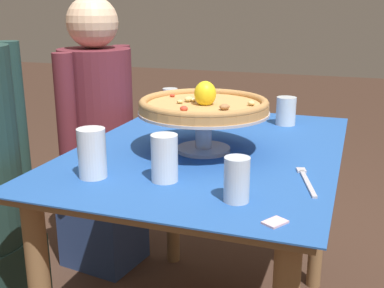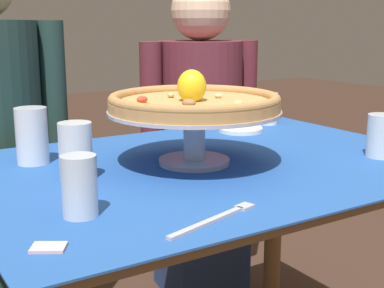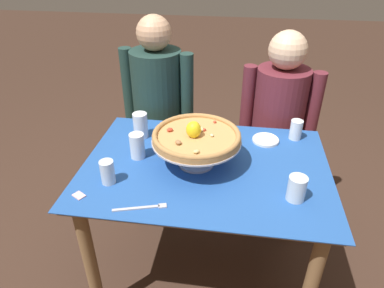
{
  "view_description": "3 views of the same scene",
  "coord_description": "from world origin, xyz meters",
  "px_view_note": "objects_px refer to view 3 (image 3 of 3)",
  "views": [
    {
      "loc": [
        -1.43,
        -0.44,
        1.18
      ],
      "look_at": [
        -0.09,
        0.03,
        0.77
      ],
      "focal_mm": 45.13,
      "sensor_mm": 36.0,
      "label": 1
    },
    {
      "loc": [
        -0.7,
        -1.03,
        1.06
      ],
      "look_at": [
        -0.04,
        0.02,
        0.78
      ],
      "focal_mm": 49.91,
      "sensor_mm": 36.0,
      "label": 2
    },
    {
      "loc": [
        0.13,
        -1.31,
        1.66
      ],
      "look_at": [
        -0.07,
        0.07,
        0.8
      ],
      "focal_mm": 32.21,
      "sensor_mm": 36.0,
      "label": 3
    }
  ],
  "objects_px": {
    "side_plate": "(266,140)",
    "dinner_fork": "(143,208)",
    "water_glass_side_left": "(137,147)",
    "diner_right": "(276,133)",
    "water_glass_front_right": "(296,190)",
    "pizza": "(196,136)",
    "diner_left": "(159,121)",
    "water_glass_back_right": "(296,131)",
    "water_glass_front_left": "(108,173)",
    "pizza_stand": "(196,146)",
    "sugar_packet": "(79,196)",
    "water_glass_back_left": "(141,127)"
  },
  "relations": [
    {
      "from": "side_plate",
      "to": "dinner_fork",
      "type": "bearing_deg",
      "value": -130.09
    },
    {
      "from": "water_glass_side_left",
      "to": "diner_right",
      "type": "height_order",
      "value": "diner_right"
    },
    {
      "from": "water_glass_front_right",
      "to": "side_plate",
      "type": "xyz_separation_m",
      "value": [
        -0.1,
        0.44,
        -0.04
      ]
    },
    {
      "from": "pizza",
      "to": "diner_left",
      "type": "height_order",
      "value": "diner_left"
    },
    {
      "from": "side_plate",
      "to": "dinner_fork",
      "type": "xyz_separation_m",
      "value": [
        -0.5,
        -0.59,
        -0.01
      ]
    },
    {
      "from": "side_plate",
      "to": "diner_left",
      "type": "xyz_separation_m",
      "value": [
        -0.66,
        0.38,
        -0.14
      ]
    },
    {
      "from": "water_glass_back_right",
      "to": "water_glass_front_left",
      "type": "bearing_deg",
      "value": -149.18
    },
    {
      "from": "water_glass_front_right",
      "to": "water_glass_side_left",
      "type": "bearing_deg",
      "value": 163.99
    },
    {
      "from": "water_glass_back_right",
      "to": "diner_right",
      "type": "bearing_deg",
      "value": 100.4
    },
    {
      "from": "pizza_stand",
      "to": "water_glass_side_left",
      "type": "bearing_deg",
      "value": 177.11
    },
    {
      "from": "water_glass_back_right",
      "to": "water_glass_front_right",
      "type": "bearing_deg",
      "value": -95.78
    },
    {
      "from": "diner_left",
      "to": "dinner_fork",
      "type": "bearing_deg",
      "value": -80.26
    },
    {
      "from": "pizza",
      "to": "diner_left",
      "type": "bearing_deg",
      "value": 117.78
    },
    {
      "from": "pizza",
      "to": "pizza_stand",
      "type": "bearing_deg",
      "value": 22.71
    },
    {
      "from": "dinner_fork",
      "to": "sugar_packet",
      "type": "height_order",
      "value": "dinner_fork"
    },
    {
      "from": "diner_right",
      "to": "water_glass_back_left",
      "type": "bearing_deg",
      "value": -150.77
    },
    {
      "from": "diner_left",
      "to": "water_glass_front_right",
      "type": "bearing_deg",
      "value": -47.07
    },
    {
      "from": "pizza",
      "to": "water_glass_back_left",
      "type": "height_order",
      "value": "pizza"
    },
    {
      "from": "pizza_stand",
      "to": "pizza",
      "type": "xyz_separation_m",
      "value": [
        -0.0,
        -0.0,
        0.05
      ]
    },
    {
      "from": "diner_left",
      "to": "water_glass_front_left",
      "type": "bearing_deg",
      "value": -91.63
    },
    {
      "from": "water_glass_side_left",
      "to": "water_glass_back_right",
      "type": "bearing_deg",
      "value": 20.65
    },
    {
      "from": "water_glass_back_right",
      "to": "water_glass_back_left",
      "type": "bearing_deg",
      "value": -173.11
    },
    {
      "from": "side_plate",
      "to": "diner_right",
      "type": "distance_m",
      "value": 0.42
    },
    {
      "from": "water_glass_side_left",
      "to": "water_glass_front_right",
      "type": "bearing_deg",
      "value": -16.01
    },
    {
      "from": "diner_left",
      "to": "water_glass_side_left",
      "type": "bearing_deg",
      "value": -85.6
    },
    {
      "from": "water_glass_side_left",
      "to": "sugar_packet",
      "type": "height_order",
      "value": "water_glass_side_left"
    },
    {
      "from": "pizza",
      "to": "water_glass_front_right",
      "type": "relative_size",
      "value": 3.74
    },
    {
      "from": "sugar_packet",
      "to": "dinner_fork",
      "type": "bearing_deg",
      "value": -6.78
    },
    {
      "from": "water_glass_front_right",
      "to": "dinner_fork",
      "type": "distance_m",
      "value": 0.62
    },
    {
      "from": "diner_left",
      "to": "water_glass_back_left",
      "type": "bearing_deg",
      "value": -88.65
    },
    {
      "from": "diner_left",
      "to": "diner_right",
      "type": "bearing_deg",
      "value": -0.52
    },
    {
      "from": "water_glass_front_right",
      "to": "diner_left",
      "type": "xyz_separation_m",
      "value": [
        -0.76,
        0.82,
        -0.17
      ]
    },
    {
      "from": "pizza_stand",
      "to": "water_glass_front_right",
      "type": "relative_size",
      "value": 3.81
    },
    {
      "from": "dinner_fork",
      "to": "diner_right",
      "type": "bearing_deg",
      "value": 58.46
    },
    {
      "from": "water_glass_back_right",
      "to": "water_glass_back_left",
      "type": "xyz_separation_m",
      "value": [
        -0.8,
        -0.1,
        0.01
      ]
    },
    {
      "from": "water_glass_side_left",
      "to": "diner_right",
      "type": "bearing_deg",
      "value": 40.7
    },
    {
      "from": "pizza",
      "to": "side_plate",
      "type": "relative_size",
      "value": 2.91
    },
    {
      "from": "water_glass_back_right",
      "to": "diner_left",
      "type": "relative_size",
      "value": 0.08
    },
    {
      "from": "pizza",
      "to": "water_glass_back_left",
      "type": "bearing_deg",
      "value": 147.31
    },
    {
      "from": "dinner_fork",
      "to": "diner_right",
      "type": "relative_size",
      "value": 0.17
    },
    {
      "from": "water_glass_side_left",
      "to": "sugar_packet",
      "type": "xyz_separation_m",
      "value": [
        -0.16,
        -0.32,
        -0.05
      ]
    },
    {
      "from": "water_glass_back_right",
      "to": "dinner_fork",
      "type": "height_order",
      "value": "water_glass_back_right"
    },
    {
      "from": "pizza_stand",
      "to": "dinner_fork",
      "type": "xyz_separation_m",
      "value": [
        -0.17,
        -0.34,
        -0.09
      ]
    },
    {
      "from": "pizza",
      "to": "sugar_packet",
      "type": "distance_m",
      "value": 0.56
    },
    {
      "from": "pizza_stand",
      "to": "water_glass_front_left",
      "type": "bearing_deg",
      "value": -151.16
    },
    {
      "from": "pizza_stand",
      "to": "water_glass_back_left",
      "type": "bearing_deg",
      "value": 147.41
    },
    {
      "from": "sugar_packet",
      "to": "diner_right",
      "type": "height_order",
      "value": "diner_right"
    },
    {
      "from": "water_glass_front_left",
      "to": "water_glass_front_right",
      "type": "distance_m",
      "value": 0.79
    },
    {
      "from": "pizza_stand",
      "to": "sugar_packet",
      "type": "bearing_deg",
      "value": -145.78
    },
    {
      "from": "pizza_stand",
      "to": "water_glass_back_right",
      "type": "relative_size",
      "value": 3.9
    }
  ]
}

